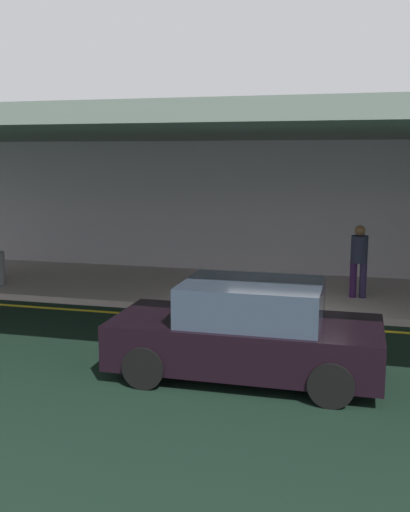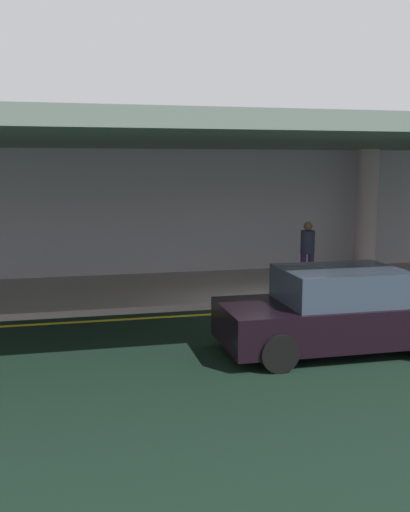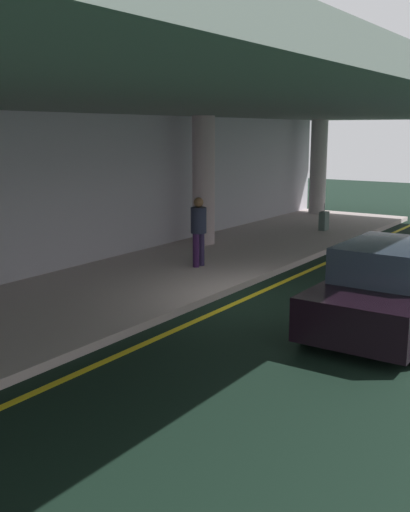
% 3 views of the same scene
% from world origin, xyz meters
% --- Properties ---
extents(ground_plane, '(60.00, 60.00, 0.00)m').
position_xyz_m(ground_plane, '(0.00, 0.00, 0.00)').
color(ground_plane, black).
extents(sidewalk, '(26.00, 4.20, 0.15)m').
position_xyz_m(sidewalk, '(0.00, 3.10, 0.07)').
color(sidewalk, '#B7A4A1').
rests_on(sidewalk, ground).
extents(lane_stripe_yellow, '(26.00, 0.14, 0.01)m').
position_xyz_m(lane_stripe_yellow, '(0.00, 0.56, 0.00)').
color(lane_stripe_yellow, yellow).
rests_on(lane_stripe_yellow, ground).
extents(support_column_far_left, '(0.65, 0.65, 3.65)m').
position_xyz_m(support_column_far_left, '(4.00, 4.33, 1.97)').
color(support_column_far_left, '#BEA5A9').
rests_on(support_column_far_left, sidewalk).
extents(ceiling_overhang, '(28.00, 13.20, 0.30)m').
position_xyz_m(ceiling_overhang, '(0.00, 2.60, 3.95)').
color(ceiling_overhang, slate).
rests_on(ceiling_overhang, support_column_far_left).
extents(terminal_back_wall, '(26.00, 0.30, 3.80)m').
position_xyz_m(terminal_back_wall, '(0.00, 5.35, 1.90)').
color(terminal_back_wall, '#AEA9B4').
rests_on(terminal_back_wall, ground).
extents(car_black, '(4.10, 1.92, 1.50)m').
position_xyz_m(car_black, '(-0.19, -2.46, 0.71)').
color(car_black, black).
rests_on(car_black, ground).
extents(traveler_with_luggage, '(0.38, 0.38, 1.68)m').
position_xyz_m(traveler_with_luggage, '(1.45, 2.72, 1.11)').
color(traveler_with_luggage, '#2C133B').
rests_on(traveler_with_luggage, sidewalk).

